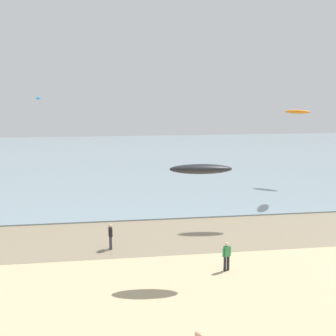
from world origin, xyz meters
TOP-DOWN VIEW (x-y plane):
  - wet_sand_strip at (0.00, 19.37)m, footprint 120.00×7.74m
  - sea at (0.00, 58.24)m, footprint 160.00×70.00m
  - person_nearest_camera at (-0.70, 17.22)m, footprint 0.27×0.57m
  - person_mid_beach at (5.88, 12.80)m, footprint 0.55×0.32m
  - kite_aloft_4 at (4.19, 12.34)m, footprint 3.48×1.46m
  - kite_aloft_5 at (-8.65, 42.55)m, footprint 1.05×1.92m
  - kite_aloft_6 at (20.02, 34.42)m, footprint 2.73×2.43m

SIDE VIEW (x-z plane):
  - wet_sand_strip at x=0.00m, z-range 0.00..0.01m
  - sea at x=0.00m, z-range 0.00..0.10m
  - person_nearest_camera at x=-0.70m, z-range 0.06..1.77m
  - person_mid_beach at x=5.88m, z-range 0.06..1.77m
  - kite_aloft_4 at x=4.19m, z-range 5.78..6.41m
  - kite_aloft_6 at x=20.02m, z-range 7.89..8.48m
  - kite_aloft_5 at x=-8.65m, z-range 9.42..9.88m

